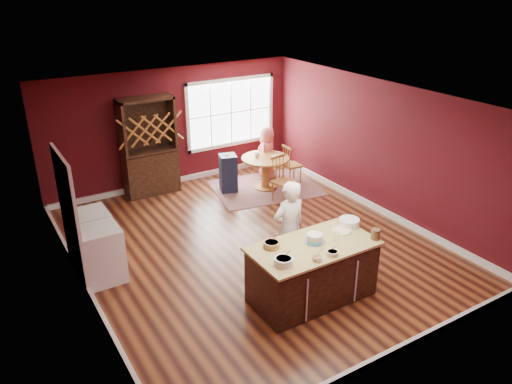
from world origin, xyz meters
TOP-DOWN VIEW (x-y plane):
  - room_shell at (0.00, 0.00)m, footprint 7.00×7.00m
  - window at (1.50, 3.47)m, footprint 2.36×0.10m
  - doorway at (-2.97, 0.60)m, footprint 0.08×1.26m
  - kitchen_island at (-0.07, -1.88)m, footprint 1.91×1.00m
  - dining_table at (1.62, 2.09)m, footprint 1.09×1.09m
  - baker at (0.01, -1.13)m, footprint 0.61×0.41m
  - layer_cake at (-0.01, -1.82)m, footprint 0.33×0.33m
  - bowl_blue at (-0.75, -2.09)m, footprint 0.26×0.26m
  - bowl_yellow at (-0.63, -1.61)m, footprint 0.24×0.24m
  - bowl_pink at (-0.29, -2.25)m, footprint 0.15×0.15m
  - bowl_olive at (-0.02, -2.25)m, footprint 0.17×0.17m
  - drinking_glass at (0.29, -1.97)m, footprint 0.08×0.08m
  - dinner_plate at (0.56, -1.77)m, footprint 0.30×0.30m
  - white_tub at (0.79, -1.67)m, footprint 0.32×0.32m
  - stoneware_crock at (0.83, -2.22)m, footprint 0.13×0.13m
  - rug at (1.62, 2.09)m, footprint 2.64×2.21m
  - chair_east at (2.37, 2.08)m, footprint 0.39×0.41m
  - chair_south at (1.55, 1.24)m, footprint 0.50×0.48m
  - chair_north at (2.05, 2.88)m, footprint 0.47×0.46m
  - seated_woman at (1.96, 2.55)m, footprint 0.76×0.71m
  - high_chair at (0.81, 2.38)m, footprint 0.46×0.46m
  - toddler at (0.87, 2.44)m, footprint 0.18×0.14m
  - table_plate at (1.87, 2.02)m, footprint 0.20×0.20m
  - table_cup at (1.47, 2.21)m, footprint 0.14×0.14m
  - hutch at (-0.70, 3.22)m, footprint 1.19×0.50m
  - washer at (-2.64, 0.28)m, footprint 0.64×0.62m
  - dryer at (-2.64, 0.92)m, footprint 0.65×0.62m

SIDE VIEW (x-z plane):
  - rug at x=1.62m, z-range 0.00..0.01m
  - kitchen_island at x=-0.07m, z-range -0.02..0.90m
  - high_chair at x=0.81m, z-range 0.00..0.91m
  - chair_north at x=2.05m, z-range 0.00..0.91m
  - washer at x=-2.64m, z-range 0.00..0.92m
  - chair_east at x=2.37m, z-range 0.00..0.93m
  - dryer at x=-2.64m, z-range 0.00..0.94m
  - chair_south at x=1.55m, z-range 0.00..1.04m
  - dining_table at x=1.62m, z-range 0.16..0.91m
  - seated_woman at x=1.96m, z-range 0.00..1.30m
  - table_plate at x=1.87m, z-range 0.75..0.77m
  - table_cup at x=1.47m, z-range 0.75..0.85m
  - toddler at x=0.87m, z-range 0.68..0.94m
  - baker at x=0.01m, z-range 0.00..1.65m
  - dinner_plate at x=0.56m, z-range 0.92..0.94m
  - bowl_pink at x=-0.29m, z-range 0.92..0.98m
  - bowl_olive at x=-0.02m, z-range 0.92..0.98m
  - bowl_yellow at x=-0.63m, z-range 0.92..1.01m
  - bowl_blue at x=-0.75m, z-range 0.92..1.02m
  - white_tub at x=0.79m, z-range 0.92..1.03m
  - layer_cake at x=-0.01m, z-range 0.92..1.05m
  - drinking_glass at x=0.29m, z-range 0.92..1.08m
  - stoneware_crock at x=0.83m, z-range 0.92..1.08m
  - doorway at x=-2.97m, z-range -0.04..2.09m
  - hutch at x=-0.70m, z-range 0.00..2.18m
  - room_shell at x=0.00m, z-range -2.15..4.85m
  - window at x=1.50m, z-range 0.67..2.33m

